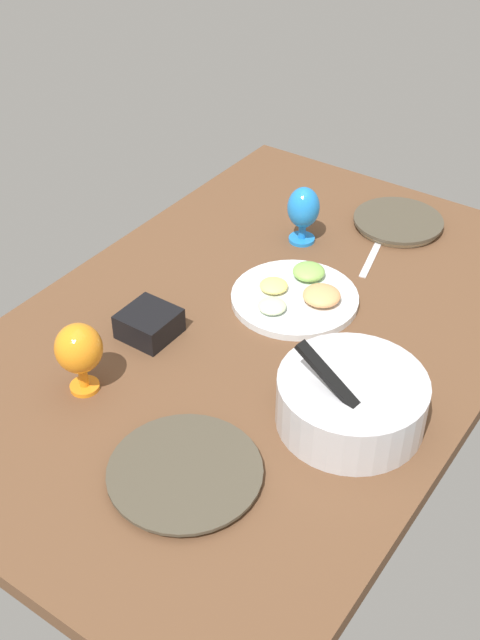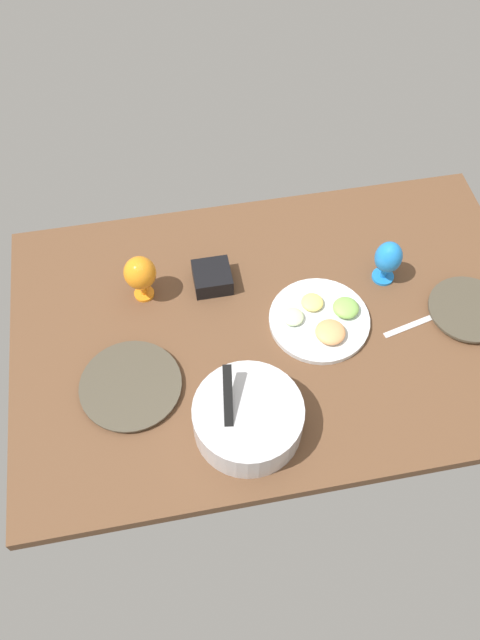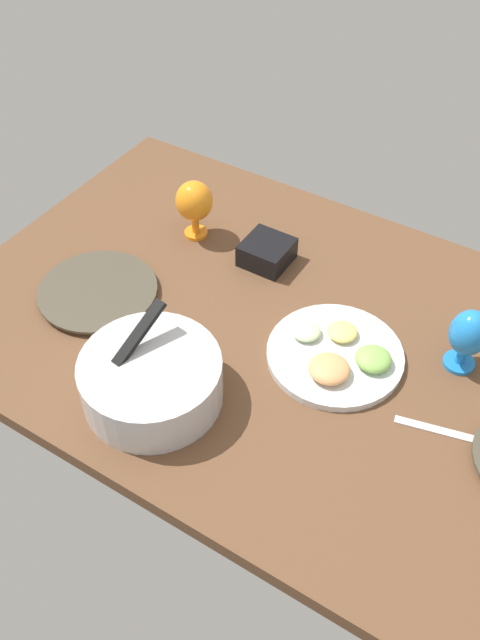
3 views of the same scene
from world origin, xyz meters
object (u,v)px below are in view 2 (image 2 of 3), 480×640
Objects in this scene: mixing_bowl at (248,418)px; dinner_plate_left at (468,310)px; fruit_platter at (321,319)px; hurricane_glass_blue at (388,259)px; square_bowl_black at (212,277)px; dinner_plate_right at (131,386)px; hurricane_glass_orange at (140,274)px.

dinner_plate_left is at bearing -161.18° from mixing_bowl.
fruit_platter is (45.20, -4.72, 0.36)cm from dinner_plate_left.
mixing_bowl reaches higher than hurricane_glass_blue.
square_bowl_black is (30.09, -20.77, 1.78)cm from fruit_platter.
fruit_platter is at bearing -168.61° from dinner_plate_right.
square_bowl_black is at bearing -34.61° from fruit_platter.
mixing_bowl is at bearing 18.82° from dinner_plate_left.
dinner_plate_right is (104.05, 7.13, -0.24)cm from dinner_plate_left.
mixing_bowl is 50.68cm from square_bowl_black.
square_bowl_black is (1.63, -50.60, -2.43)cm from mixing_bowl.
dinner_plate_right is at bearing 48.61° from square_bowl_black.
mixing_bowl is 55.51cm from hurricane_glass_orange.
dinner_plate_left is at bearing -176.08° from dinner_plate_right.
mixing_bowl is 2.54× the size of square_bowl_black.
fruit_platter is at bearing 28.87° from hurricane_glass_blue.
hurricane_glass_blue is (-75.63, 7.20, -0.97)cm from hurricane_glass_orange.
dinner_plate_right is 35.62cm from mixing_bowl.
mixing_bowl is 1.89× the size of hurricane_glass_blue.
hurricane_glass_orange is at bearing -14.46° from dinner_plate_left.
dinner_plate_left is at bearing 140.23° from hurricane_glass_blue.
square_bowl_black reaches higher than dinner_plate_right.
fruit_platter is at bearing -5.96° from dinner_plate_left.
mixing_bowl is (-30.38, 17.97, 4.81)cm from dinner_plate_right.
hurricane_glass_orange reaches higher than hurricane_glass_blue.
square_bowl_black reaches higher than dinner_plate_left.
dinner_plate_right is 0.98× the size of mixing_bowl.
hurricane_glass_orange reaches higher than dinner_plate_left.
hurricane_glass_blue is (-23.78, -13.11, 7.90)cm from fruit_platter.
dinner_plate_right is 0.95× the size of fruit_platter.
dinner_plate_left is 100.65cm from hurricane_glass_orange.
square_bowl_black is at bearing -131.39° from dinner_plate_right.
mixing_bowl reaches higher than square_bowl_black.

